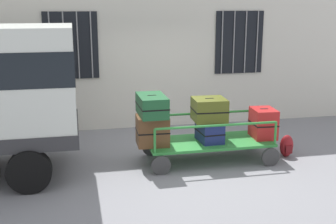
{
  "coord_description": "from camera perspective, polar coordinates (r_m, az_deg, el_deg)",
  "views": [
    {
      "loc": [
        -1.74,
        -7.75,
        2.91
      ],
      "look_at": [
        -0.12,
        -0.18,
        0.99
      ],
      "focal_mm": 46.81,
      "sensor_mm": 36.0,
      "label": 1
    }
  ],
  "objects": [
    {
      "name": "ground_plane",
      "position": [
        8.46,
        0.55,
        -6.23
      ],
      "size": [
        40.0,
        40.0,
        0.0
      ],
      "primitive_type": "plane",
      "color": "gray"
    },
    {
      "name": "building_wall",
      "position": [
        10.46,
        -2.53,
        11.61
      ],
      "size": [
        12.0,
        0.38,
        5.0
      ],
      "color": "silver",
      "rests_on": "ground"
    },
    {
      "name": "luggage_cart",
      "position": [
        8.36,
        5.34,
        -4.15
      ],
      "size": [
        2.4,
        1.1,
        0.39
      ],
      "color": "#2D8438",
      "rests_on": "ground"
    },
    {
      "name": "cart_railing",
      "position": [
        8.23,
        5.41,
        -1.31
      ],
      "size": [
        2.3,
        0.96,
        0.44
      ],
      "color": "#2D8438",
      "rests_on": "luggage_cart"
    },
    {
      "name": "suitcase_left_bottom",
      "position": [
        8.0,
        -2.04,
        -2.41
      ],
      "size": [
        0.59,
        0.53,
        0.55
      ],
      "color": "brown",
      "rests_on": "luggage_cart"
    },
    {
      "name": "suitcase_left_middle",
      "position": [
        7.92,
        -2.11,
        0.87
      ],
      "size": [
        0.49,
        0.85,
        0.38
      ],
      "color": "#194C28",
      "rests_on": "suitcase_left_bottom"
    },
    {
      "name": "suitcase_midleft_bottom",
      "position": [
        8.26,
        5.44,
        -2.52
      ],
      "size": [
        0.44,
        0.61,
        0.39
      ],
      "color": "navy",
      "rests_on": "luggage_cart"
    },
    {
      "name": "suitcase_midleft_middle",
      "position": [
        8.2,
        5.39,
        0.33
      ],
      "size": [
        0.63,
        0.61,
        0.43
      ],
      "color": "#4C5119",
      "rests_on": "suitcase_midleft_bottom"
    },
    {
      "name": "suitcase_center_bottom",
      "position": [
        8.63,
        12.3,
        -1.42
      ],
      "size": [
        0.47,
        0.59,
        0.57
      ],
      "color": "#B21E1E",
      "rests_on": "luggage_cart"
    },
    {
      "name": "backpack",
      "position": [
        8.86,
        15.19,
        -4.3
      ],
      "size": [
        0.27,
        0.22,
        0.44
      ],
      "color": "maroon",
      "rests_on": "ground"
    }
  ]
}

